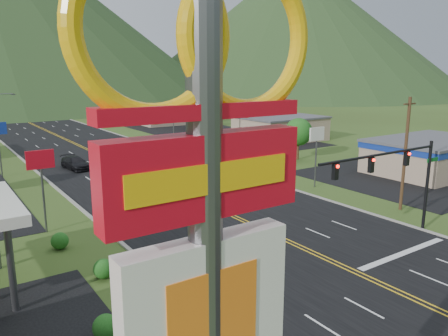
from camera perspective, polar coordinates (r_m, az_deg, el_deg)
pylon_sign at (r=7.48m, az=-2.43°, el=-9.21°), size 4.32×0.60×14.00m
traffic_signal at (r=33.21m, az=21.71°, el=-0.14°), size 13.10×0.43×7.00m
building_east_near at (r=59.15m, az=25.51°, el=1.70°), size 15.40×10.40×4.10m
building_east_mid at (r=79.63m, az=7.36°, el=5.20°), size 14.40×11.40×4.30m
building_east_far at (r=106.22m, az=-7.04°, el=7.06°), size 16.40×12.40×4.50m
pole_sign_west_a at (r=35.26m, az=-22.80°, el=-0.00°), size 2.00×0.18×6.40m
pole_sign_east_a at (r=46.91m, az=12.01°, el=3.58°), size 2.00×0.18×6.40m
pole_sign_east_b at (r=72.57m, az=-6.65°, el=6.82°), size 2.00×0.18×6.40m
tree_east_a at (r=61.76m, az=9.71°, el=4.67°), size 3.84×3.84×5.82m
tree_east_b at (r=94.62m, az=-4.76°, el=7.45°), size 3.84×3.84×5.82m
utility_pole_a at (r=41.17m, az=22.59°, el=1.79°), size 1.60×0.28×10.00m
utility_pole_b at (r=68.45m, az=-4.31°, el=6.60°), size 1.60×0.28×10.00m
utility_pole_c at (r=104.87m, az=-15.49°, el=8.21°), size 1.60×0.28×10.00m
utility_pole_d at (r=143.21m, az=-20.83°, el=8.87°), size 1.60×0.28×10.00m
mountain_ne at (r=247.70m, az=9.07°, el=17.61°), size 180.00×180.00×70.00m
car_dark_mid at (r=58.20m, az=-18.84°, el=0.60°), size 2.81×5.59×1.56m
car_red_far at (r=62.23m, az=-10.75°, el=1.69°), size 2.05×4.31×1.36m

